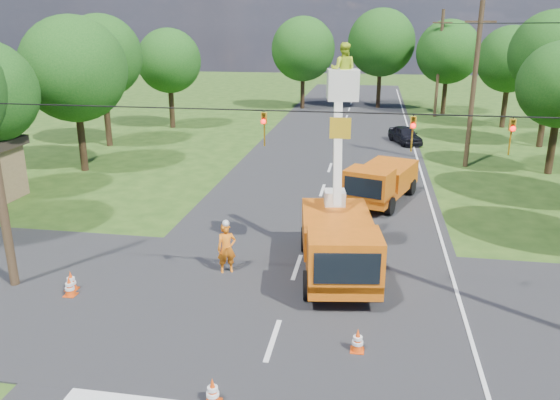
% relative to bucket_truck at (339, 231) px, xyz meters
% --- Properties ---
extents(ground, '(140.00, 140.00, 0.00)m').
position_rel_bucket_truck_xyz_m(ground, '(-1.52, 15.29, -1.70)').
color(ground, '#254414').
rests_on(ground, ground).
extents(road_main, '(12.00, 100.00, 0.06)m').
position_rel_bucket_truck_xyz_m(road_main, '(-1.52, 15.29, -1.70)').
color(road_main, black).
rests_on(road_main, ground).
extents(road_cross, '(56.00, 10.00, 0.07)m').
position_rel_bucket_truck_xyz_m(road_cross, '(-1.52, -2.71, -1.70)').
color(road_cross, black).
rests_on(road_cross, ground).
extents(edge_line, '(0.12, 90.00, 0.02)m').
position_rel_bucket_truck_xyz_m(edge_line, '(4.08, 15.29, -1.70)').
color(edge_line, silver).
rests_on(edge_line, ground).
extents(bucket_truck, '(3.29, 6.65, 8.10)m').
position_rel_bucket_truck_xyz_m(bucket_truck, '(0.00, 0.00, 0.00)').
color(bucket_truck, '#D75D0F').
rests_on(bucket_truck, ground).
extents(second_truck, '(3.87, 6.12, 2.16)m').
position_rel_bucket_truck_xyz_m(second_truck, '(1.56, 8.76, -0.58)').
color(second_truck, '#D75D0F').
rests_on(second_truck, ground).
extents(ground_worker, '(0.82, 0.70, 1.90)m').
position_rel_bucket_truck_xyz_m(ground_worker, '(-3.98, -0.51, -0.75)').
color(ground_worker, orange).
rests_on(ground_worker, ground).
extents(distant_car, '(2.79, 4.14, 1.31)m').
position_rel_bucket_truck_xyz_m(distant_car, '(3.48, 23.79, -1.05)').
color(distant_car, black).
rests_on(distant_car, ground).
extents(traffic_cone_0, '(0.38, 0.38, 0.71)m').
position_rel_bucket_truck_xyz_m(traffic_cone_0, '(-2.44, -7.61, -1.34)').
color(traffic_cone_0, '#DF420B').
rests_on(traffic_cone_0, ground).
extents(traffic_cone_2, '(0.38, 0.38, 0.71)m').
position_rel_bucket_truck_xyz_m(traffic_cone_2, '(0.61, 4.08, -1.34)').
color(traffic_cone_2, '#DF420B').
rests_on(traffic_cone_2, ground).
extents(traffic_cone_3, '(0.38, 0.38, 0.71)m').
position_rel_bucket_truck_xyz_m(traffic_cone_3, '(0.28, 4.90, -1.34)').
color(traffic_cone_3, '#DF420B').
rests_on(traffic_cone_3, ground).
extents(traffic_cone_4, '(0.38, 0.38, 0.71)m').
position_rel_bucket_truck_xyz_m(traffic_cone_4, '(-8.67, -3.15, -1.34)').
color(traffic_cone_4, '#DF420B').
rests_on(traffic_cone_4, ground).
extents(traffic_cone_5, '(0.38, 0.38, 0.71)m').
position_rel_bucket_truck_xyz_m(traffic_cone_5, '(-8.84, -2.77, -1.34)').
color(traffic_cone_5, '#DF420B').
rests_on(traffic_cone_5, ground).
extents(traffic_cone_7, '(0.38, 0.38, 0.71)m').
position_rel_bucket_truck_xyz_m(traffic_cone_7, '(1.66, 11.90, -1.34)').
color(traffic_cone_7, '#DF420B').
rests_on(traffic_cone_7, ground).
extents(traffic_cone_8, '(0.38, 0.38, 0.71)m').
position_rel_bucket_truck_xyz_m(traffic_cone_8, '(0.88, -4.82, -1.34)').
color(traffic_cone_8, '#DF420B').
rests_on(traffic_cone_8, ground).
extents(pole_right_mid, '(1.80, 0.30, 10.00)m').
position_rel_bucket_truck_xyz_m(pole_right_mid, '(6.98, 17.29, 3.40)').
color(pole_right_mid, '#4C3823').
rests_on(pole_right_mid, ground).
extents(pole_right_far, '(1.80, 0.30, 10.00)m').
position_rel_bucket_truck_xyz_m(pole_right_far, '(6.98, 37.29, 3.40)').
color(pole_right_far, '#4C3823').
rests_on(pole_right_far, ground).
extents(signal_span, '(18.00, 0.29, 1.07)m').
position_rel_bucket_truck_xyz_m(signal_span, '(0.71, -2.72, 4.18)').
color(signal_span, black).
rests_on(signal_span, ground).
extents(tree_left_d, '(6.20, 6.20, 9.24)m').
position_rel_bucket_truck_xyz_m(tree_left_d, '(-16.52, 12.29, 4.42)').
color(tree_left_d, '#382616').
rests_on(tree_left_d, ground).
extents(tree_left_e, '(5.80, 5.80, 9.41)m').
position_rel_bucket_truck_xyz_m(tree_left_e, '(-18.32, 19.29, 4.79)').
color(tree_left_e, '#382616').
rests_on(tree_left_e, ground).
extents(tree_left_f, '(5.40, 5.40, 8.40)m').
position_rel_bucket_truck_xyz_m(tree_left_f, '(-16.32, 27.29, 3.98)').
color(tree_left_f, '#382616').
rests_on(tree_left_f, ground).
extents(tree_right_d, '(6.00, 6.00, 9.70)m').
position_rel_bucket_truck_xyz_m(tree_right_d, '(13.28, 24.29, 4.97)').
color(tree_right_d, '#382616').
rests_on(tree_right_d, ground).
extents(tree_right_e, '(5.60, 5.60, 8.63)m').
position_rel_bucket_truck_xyz_m(tree_right_e, '(12.28, 32.29, 4.11)').
color(tree_right_e, '#382616').
rests_on(tree_right_e, ground).
extents(tree_far_a, '(6.60, 6.60, 9.50)m').
position_rel_bucket_truck_xyz_m(tree_far_a, '(-6.52, 40.29, 4.49)').
color(tree_far_a, '#382616').
rests_on(tree_far_a, ground).
extents(tree_far_b, '(7.00, 7.00, 10.32)m').
position_rel_bucket_truck_xyz_m(tree_far_b, '(1.48, 42.29, 5.11)').
color(tree_far_b, '#382616').
rests_on(tree_far_b, ground).
extents(tree_far_c, '(6.20, 6.20, 9.18)m').
position_rel_bucket_truck_xyz_m(tree_far_c, '(7.98, 39.29, 4.36)').
color(tree_far_c, '#382616').
rests_on(tree_far_c, ground).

